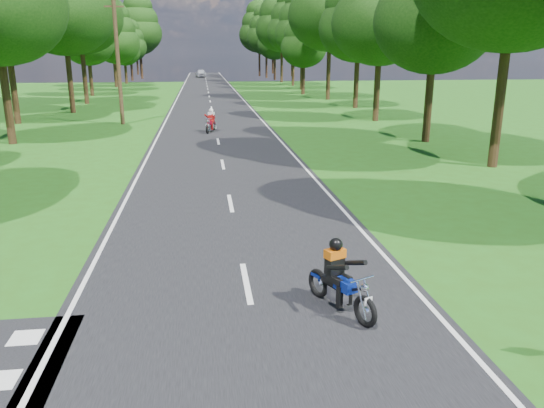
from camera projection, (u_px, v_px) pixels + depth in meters
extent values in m
plane|color=#245413|center=(256.00, 333.00, 8.95)|extent=(160.00, 160.00, 0.00)
cube|color=black|center=(209.00, 96.00, 56.60)|extent=(7.00, 140.00, 0.02)
cube|color=silver|center=(246.00, 282.00, 10.85)|extent=(0.12, 2.00, 0.01)
cube|color=silver|center=(230.00, 203.00, 16.57)|extent=(0.12, 2.00, 0.01)
cube|color=silver|center=(223.00, 164.00, 22.29)|extent=(0.12, 2.00, 0.01)
cube|color=silver|center=(218.00, 141.00, 28.01)|extent=(0.12, 2.00, 0.01)
cube|color=silver|center=(215.00, 126.00, 33.72)|extent=(0.12, 2.00, 0.01)
cube|color=silver|center=(213.00, 116.00, 39.44)|extent=(0.12, 2.00, 0.01)
cube|color=silver|center=(211.00, 108.00, 45.16)|extent=(0.12, 2.00, 0.01)
cube|color=silver|center=(210.00, 101.00, 50.88)|extent=(0.12, 2.00, 0.01)
cube|color=silver|center=(209.00, 96.00, 56.60)|extent=(0.12, 2.00, 0.01)
cube|color=silver|center=(208.00, 92.00, 62.32)|extent=(0.12, 2.00, 0.01)
cube|color=silver|center=(208.00, 89.00, 68.04)|extent=(0.12, 2.00, 0.01)
cube|color=silver|center=(207.00, 86.00, 73.76)|extent=(0.12, 2.00, 0.01)
cube|color=silver|center=(207.00, 84.00, 79.48)|extent=(0.12, 2.00, 0.01)
cube|color=silver|center=(206.00, 82.00, 85.20)|extent=(0.12, 2.00, 0.01)
cube|color=silver|center=(206.00, 80.00, 90.91)|extent=(0.12, 2.00, 0.01)
cube|color=silver|center=(206.00, 78.00, 96.63)|extent=(0.12, 2.00, 0.01)
cube|color=silver|center=(205.00, 77.00, 102.35)|extent=(0.12, 2.00, 0.01)
cube|color=silver|center=(205.00, 75.00, 108.07)|extent=(0.12, 2.00, 0.01)
cube|color=silver|center=(205.00, 74.00, 113.79)|extent=(0.12, 2.00, 0.01)
cube|color=silver|center=(205.00, 73.00, 119.51)|extent=(0.12, 2.00, 0.01)
cube|color=silver|center=(178.00, 97.00, 56.19)|extent=(0.10, 140.00, 0.01)
cube|color=silver|center=(240.00, 96.00, 57.01)|extent=(0.10, 140.00, 0.01)
cube|color=silver|center=(0.00, 380.00, 7.61)|extent=(0.50, 0.50, 0.01)
cube|color=silver|center=(26.00, 337.00, 8.76)|extent=(0.50, 0.50, 0.01)
cylinder|color=black|center=(8.00, 106.00, 26.88)|extent=(0.40, 0.40, 3.91)
cylinder|color=black|center=(15.00, 95.00, 34.64)|extent=(0.40, 0.40, 3.79)
ellipsoid|color=#11330B|center=(5.00, 19.00, 33.35)|extent=(6.64, 6.64, 5.64)
cylinder|color=black|center=(71.00, 85.00, 40.94)|extent=(0.40, 0.40, 4.32)
ellipsoid|color=#11330B|center=(63.00, 12.00, 39.47)|extent=(7.56, 7.56, 6.42)
cylinder|color=black|center=(85.00, 79.00, 48.02)|extent=(0.40, 0.40, 4.40)
ellipsoid|color=#11330B|center=(79.00, 16.00, 46.53)|extent=(7.71, 7.71, 6.55)
cylinder|color=black|center=(91.00, 81.00, 57.25)|extent=(0.40, 0.40, 3.20)
ellipsoid|color=#11330B|center=(88.00, 43.00, 56.16)|extent=(5.60, 5.60, 4.76)
ellipsoid|color=#11330B|center=(86.00, 27.00, 55.73)|extent=(4.80, 4.80, 4.08)
ellipsoid|color=#11330B|center=(85.00, 11.00, 55.30)|extent=(3.60, 3.60, 3.06)
cylinder|color=black|center=(119.00, 77.00, 64.51)|extent=(0.40, 0.40, 3.22)
ellipsoid|color=#11330B|center=(116.00, 43.00, 63.41)|extent=(5.64, 5.64, 4.79)
ellipsoid|color=#11330B|center=(115.00, 30.00, 62.98)|extent=(4.83, 4.83, 4.11)
ellipsoid|color=#11330B|center=(114.00, 16.00, 62.55)|extent=(3.62, 3.62, 3.08)
cylinder|color=black|center=(115.00, 73.00, 71.66)|extent=(0.40, 0.40, 3.61)
ellipsoid|color=#11330B|center=(113.00, 39.00, 70.44)|extent=(6.31, 6.31, 5.37)
ellipsoid|color=#11330B|center=(112.00, 25.00, 69.95)|extent=(5.41, 5.41, 4.60)
ellipsoid|color=#11330B|center=(110.00, 11.00, 69.46)|extent=(4.06, 4.06, 3.45)
cylinder|color=black|center=(126.00, 75.00, 79.29)|extent=(0.40, 0.40, 2.67)
ellipsoid|color=#11330B|center=(124.00, 52.00, 78.39)|extent=(4.67, 4.67, 3.97)
ellipsoid|color=#11330B|center=(124.00, 43.00, 78.03)|extent=(4.00, 4.00, 3.40)
ellipsoid|color=#11330B|center=(123.00, 33.00, 77.67)|extent=(3.00, 3.00, 2.55)
cylinder|color=black|center=(132.00, 71.00, 87.94)|extent=(0.40, 0.40, 3.09)
ellipsoid|color=#11330B|center=(130.00, 47.00, 86.89)|extent=(5.40, 5.40, 4.59)
ellipsoid|color=#11330B|center=(129.00, 38.00, 86.47)|extent=(4.63, 4.63, 3.93)
ellipsoid|color=#11330B|center=(129.00, 28.00, 86.06)|extent=(3.47, 3.47, 2.95)
cylinder|color=black|center=(142.00, 66.00, 94.07)|extent=(0.40, 0.40, 4.48)
ellipsoid|color=#11330B|center=(139.00, 33.00, 92.55)|extent=(7.84, 7.84, 6.66)
ellipsoid|color=#11330B|center=(139.00, 20.00, 91.95)|extent=(6.72, 6.72, 5.71)
ellipsoid|color=#11330B|center=(138.00, 7.00, 91.35)|extent=(5.04, 5.04, 4.28)
cylinder|color=black|center=(141.00, 66.00, 102.55)|extent=(0.40, 0.40, 4.09)
ellipsoid|color=#11330B|center=(139.00, 38.00, 101.16)|extent=(7.16, 7.16, 6.09)
ellipsoid|color=#11330B|center=(138.00, 27.00, 100.61)|extent=(6.14, 6.14, 5.22)
ellipsoid|color=#11330B|center=(138.00, 16.00, 100.06)|extent=(4.61, 4.61, 3.92)
cylinder|color=black|center=(498.00, 111.00, 21.32)|extent=(0.40, 0.40, 4.56)
cylinder|color=black|center=(428.00, 108.00, 27.64)|extent=(0.40, 0.40, 3.49)
ellipsoid|color=#11330B|center=(435.00, 21.00, 26.45)|extent=(6.12, 6.12, 5.20)
cylinder|color=black|center=(377.00, 94.00, 36.10)|extent=(0.40, 0.40, 3.69)
ellipsoid|color=#11330B|center=(380.00, 23.00, 34.84)|extent=(6.46, 6.46, 5.49)
cylinder|color=black|center=(356.00, 85.00, 44.65)|extent=(0.40, 0.40, 3.74)
ellipsoid|color=#11330B|center=(359.00, 28.00, 43.38)|extent=(6.55, 6.55, 5.57)
ellipsoid|color=#11330B|center=(360.00, 4.00, 42.88)|extent=(5.62, 5.62, 4.77)
cylinder|color=black|center=(328.00, 76.00, 52.39)|extent=(0.40, 0.40, 4.64)
ellipsoid|color=#11330B|center=(330.00, 15.00, 50.81)|extent=(8.12, 8.12, 6.91)
cylinder|color=black|center=(303.00, 81.00, 59.34)|extent=(0.40, 0.40, 2.91)
ellipsoid|color=#11330B|center=(304.00, 48.00, 58.36)|extent=(5.09, 5.09, 4.33)
ellipsoid|color=#11330B|center=(304.00, 34.00, 57.97)|extent=(4.36, 4.36, 3.71)
ellipsoid|color=#11330B|center=(304.00, 21.00, 57.57)|extent=(3.27, 3.27, 2.78)
cylinder|color=black|center=(302.00, 74.00, 66.49)|extent=(0.40, 0.40, 3.88)
ellipsoid|color=#11330B|center=(302.00, 34.00, 65.17)|extent=(6.78, 6.78, 5.77)
ellipsoid|color=#11330B|center=(303.00, 18.00, 64.65)|extent=(5.81, 5.81, 4.94)
ellipsoid|color=#11330B|center=(303.00, 1.00, 64.13)|extent=(4.36, 4.36, 3.71)
cylinder|color=black|center=(293.00, 70.00, 74.56)|extent=(0.40, 0.40, 4.18)
ellipsoid|color=#11330B|center=(293.00, 32.00, 73.14)|extent=(7.31, 7.31, 6.21)
ellipsoid|color=#11330B|center=(294.00, 17.00, 72.58)|extent=(6.27, 6.27, 5.33)
ellipsoid|color=#11330B|center=(294.00, 1.00, 72.02)|extent=(4.70, 4.70, 4.00)
cylinder|color=black|center=(282.00, 67.00, 83.00)|extent=(0.40, 0.40, 4.63)
ellipsoid|color=#11330B|center=(282.00, 29.00, 81.43)|extent=(8.11, 8.11, 6.89)
ellipsoid|color=#11330B|center=(282.00, 13.00, 80.81)|extent=(6.95, 6.95, 5.91)
cylinder|color=black|center=(275.00, 70.00, 90.11)|extent=(0.40, 0.40, 3.36)
ellipsoid|color=#11330B|center=(275.00, 44.00, 88.97)|extent=(5.88, 5.88, 5.00)
ellipsoid|color=#11330B|center=(275.00, 34.00, 88.52)|extent=(5.04, 5.04, 4.29)
ellipsoid|color=#11330B|center=(275.00, 24.00, 88.06)|extent=(3.78, 3.78, 3.21)
cylinder|color=black|center=(266.00, 67.00, 96.83)|extent=(0.40, 0.40, 4.09)
ellipsoid|color=#11330B|center=(266.00, 38.00, 95.44)|extent=(7.15, 7.15, 6.08)
ellipsoid|color=#11330B|center=(266.00, 26.00, 94.89)|extent=(6.13, 6.13, 5.21)
ellipsoid|color=#11330B|center=(266.00, 14.00, 94.35)|extent=(4.60, 4.60, 3.91)
cylinder|color=black|center=(259.00, 64.00, 104.12)|extent=(0.40, 0.40, 4.48)
ellipsoid|color=#11330B|center=(259.00, 35.00, 102.59)|extent=(7.84, 7.84, 6.66)
ellipsoid|color=#11330B|center=(259.00, 23.00, 101.99)|extent=(6.72, 6.72, 5.71)
ellipsoid|color=#11330B|center=(259.00, 11.00, 101.39)|extent=(5.04, 5.04, 4.28)
cylinder|color=black|center=(138.00, 65.00, 111.53)|extent=(0.40, 0.40, 3.84)
ellipsoid|color=#11330B|center=(136.00, 42.00, 110.23)|extent=(6.72, 6.72, 5.71)
ellipsoid|color=#11330B|center=(135.00, 32.00, 109.71)|extent=(5.76, 5.76, 4.90)
ellipsoid|color=#11330B|center=(135.00, 23.00, 109.19)|extent=(4.32, 4.32, 3.67)
cylinder|color=black|center=(273.00, 64.00, 116.99)|extent=(0.40, 0.40, 4.16)
ellipsoid|color=#11330B|center=(273.00, 40.00, 115.58)|extent=(7.28, 7.28, 6.19)
ellipsoid|color=#11330B|center=(273.00, 30.00, 115.02)|extent=(6.24, 6.24, 5.30)
ellipsoid|color=#11330B|center=(273.00, 20.00, 114.46)|extent=(4.68, 4.68, 3.98)
cylinder|color=black|center=(117.00, 68.00, 97.03)|extent=(0.40, 0.40, 3.52)
ellipsoid|color=#11330B|center=(115.00, 43.00, 95.83)|extent=(6.16, 6.16, 5.24)
ellipsoid|color=#11330B|center=(115.00, 33.00, 95.36)|extent=(5.28, 5.28, 4.49)
ellipsoid|color=#11330B|center=(114.00, 23.00, 94.89)|extent=(3.96, 3.96, 3.37)
cylinder|color=black|center=(292.00, 65.00, 103.85)|extent=(0.40, 0.40, 4.48)
ellipsoid|color=#11330B|center=(292.00, 35.00, 102.33)|extent=(7.84, 7.84, 6.66)
ellipsoid|color=#11330B|center=(293.00, 23.00, 101.73)|extent=(6.72, 6.72, 5.71)
ellipsoid|color=#11330B|center=(293.00, 11.00, 101.12)|extent=(5.04, 5.04, 4.28)
cylinder|color=#382616|center=(118.00, 61.00, 33.79)|extent=(0.26, 0.26, 8.00)
cube|color=#382616|center=(114.00, 6.00, 32.88)|extent=(1.20, 0.10, 0.10)
imported|color=silver|center=(201.00, 73.00, 99.48)|extent=(2.23, 4.66, 1.54)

